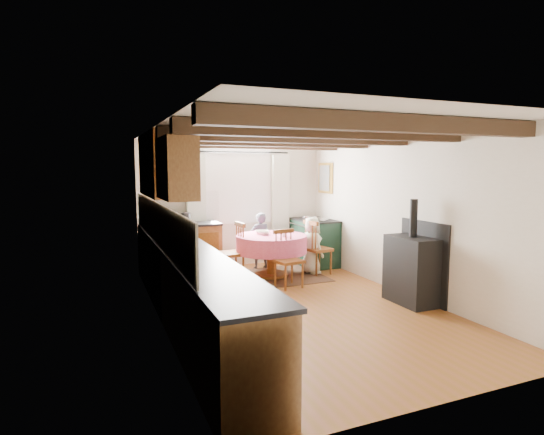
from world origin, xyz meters
name	(u,v)px	position (x,y,z in m)	size (l,w,h in m)	color
floor	(294,306)	(0.00, 0.00, 0.00)	(3.60, 5.50, 0.00)	brown
ceiling	(295,130)	(0.00, 0.00, 2.40)	(3.60, 5.50, 0.00)	white
wall_back	(233,204)	(0.00, 2.75, 1.20)	(3.60, 0.00, 2.40)	silver
wall_front	(447,259)	(0.00, -2.75, 1.20)	(3.60, 0.00, 2.40)	silver
wall_left	(159,227)	(-1.80, 0.00, 1.20)	(0.00, 5.50, 2.40)	silver
wall_right	(402,215)	(1.80, 0.00, 1.20)	(0.00, 5.50, 2.40)	silver
beam_a	(390,123)	(0.00, -2.00, 2.31)	(3.60, 0.16, 0.16)	#322417
beam_b	(334,131)	(0.00, -1.00, 2.31)	(3.60, 0.16, 0.16)	#322417
beam_c	(295,137)	(0.00, 0.00, 2.31)	(3.60, 0.16, 0.16)	#322417
beam_d	(267,141)	(0.00, 1.00, 2.31)	(3.60, 0.16, 0.16)	#322417
beam_e	(246,144)	(0.00, 2.00, 2.31)	(3.60, 0.16, 0.16)	#322417
splash_left	(157,224)	(-1.78, 0.30, 1.20)	(0.02, 4.50, 0.55)	beige
splash_back	(182,206)	(-1.00, 2.73, 1.20)	(1.40, 0.02, 0.55)	beige
base_cabinet_left	(185,286)	(-1.50, 0.00, 0.44)	(0.60, 5.30, 0.88)	brown
base_cabinet_back	(183,250)	(-1.05, 2.45, 0.44)	(1.30, 0.60, 0.88)	brown
worktop_left	(186,250)	(-1.48, 0.00, 0.90)	(0.64, 5.30, 0.04)	black
worktop_back	(183,224)	(-1.05, 2.43, 0.90)	(1.30, 0.64, 0.04)	black
wall_cabinet_glass	(157,165)	(-1.63, 1.20, 1.95)	(0.34, 1.80, 0.90)	brown
wall_cabinet_solid	(176,168)	(-1.63, -0.30, 1.90)	(0.34, 0.90, 0.70)	brown
window_frame	(238,184)	(0.10, 2.73, 1.60)	(1.34, 0.03, 1.54)	white
window_pane	(238,184)	(0.10, 2.74, 1.60)	(1.20, 0.01, 1.40)	white
curtain_left	(196,211)	(-0.75, 2.65, 1.10)	(0.35, 0.10, 2.10)	beige
curtain_right	(280,208)	(0.95, 2.65, 1.10)	(0.35, 0.10, 2.10)	beige
curtain_rod	(240,152)	(0.10, 2.65, 2.20)	(0.03, 0.03, 2.00)	black
wall_picture	(325,178)	(1.77, 2.30, 1.70)	(0.04, 0.50, 0.60)	gold
wall_plate	(284,178)	(1.05, 2.72, 1.70)	(0.30, 0.30, 0.02)	silver
rug	(271,277)	(0.32, 1.60, 0.01)	(1.77, 1.38, 0.01)	#422E1C
dining_table	(271,256)	(0.32, 1.60, 0.37)	(1.23, 1.23, 0.74)	pink
chair_near	(289,259)	(0.33, 0.89, 0.46)	(0.40, 0.42, 0.92)	brown
chair_left	(231,251)	(-0.39, 1.69, 0.49)	(0.42, 0.44, 0.99)	brown
chair_right	(318,247)	(1.19, 1.51, 0.49)	(0.42, 0.44, 0.98)	brown
aga_range	(314,242)	(1.47, 2.18, 0.46)	(0.65, 1.00, 0.92)	black
cast_iron_stove	(412,252)	(1.58, -0.51, 0.74)	(0.44, 0.74, 1.48)	black
child_far	(260,241)	(0.38, 2.30, 0.53)	(0.39, 0.26, 1.07)	#31323C
child_right	(312,245)	(1.09, 1.56, 0.51)	(0.50, 0.33, 1.03)	beige
bowl_a	(261,232)	(0.22, 1.82, 0.77)	(0.24, 0.24, 0.06)	silver
bowl_b	(264,233)	(0.21, 1.68, 0.77)	(0.20, 0.20, 0.06)	silver
cup	(284,234)	(0.46, 1.37, 0.79)	(0.09, 0.09, 0.09)	silver
canister_tall	(174,217)	(-1.20, 2.47, 1.03)	(0.13, 0.13, 0.22)	#262628
canister_wide	(186,218)	(-0.98, 2.50, 1.01)	(0.16, 0.16, 0.18)	#262628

